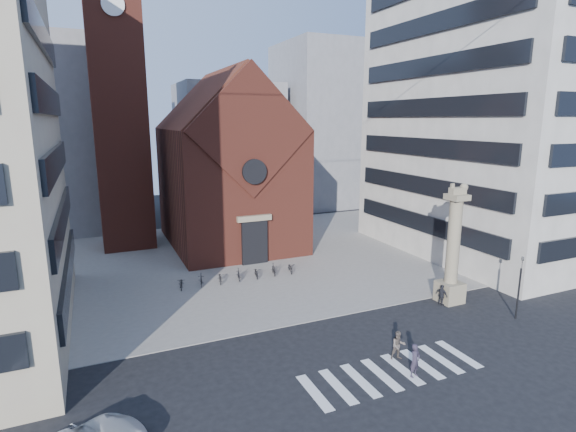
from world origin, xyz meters
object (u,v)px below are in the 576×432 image
Objects in this scene: traffic_light at (519,286)px; pedestrian_0 at (415,361)px; lion_column at (453,256)px; scooter_0 at (182,283)px; pedestrian_1 at (398,345)px; pedestrian_2 at (442,295)px.

pedestrian_0 is at bearing -165.24° from traffic_light.
lion_column reaches higher than scooter_0.
pedestrian_1 is (0.29, 1.75, -0.07)m from pedestrian_0.
traffic_light is 2.69× the size of scooter_0.
lion_column is 10.14m from pedestrian_1.
pedestrian_2 is at bearing 47.84° from pedestrian_1.
pedestrian_0 is at bearing -50.68° from scooter_0.
traffic_light is 11.11m from pedestrian_0.
scooter_0 is at bearing 100.44° from pedestrian_0.
scooter_0 is (-19.31, 14.31, -1.82)m from traffic_light.
lion_column is 4.86× the size of pedestrian_0.
pedestrian_2 reaches higher than scooter_0.
lion_column is 5.30× the size of pedestrian_1.
pedestrian_1 is 8.76m from pedestrian_2.
pedestrian_2 is 0.96× the size of scooter_0.
pedestrian_1 is at bearing -174.18° from traffic_light.
lion_column is 20.38m from scooter_0.
pedestrian_0 is 10.04m from pedestrian_2.
lion_column reaches higher than pedestrian_0.
pedestrian_0 reaches higher than pedestrian_2.
pedestrian_1 is 17.78m from scooter_0.
scooter_0 is (-8.65, 17.12, -0.42)m from pedestrian_0.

